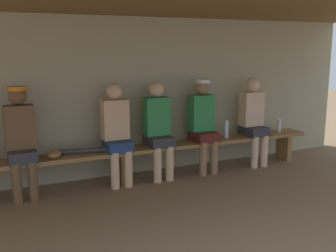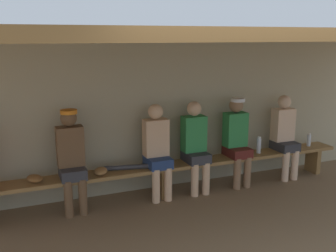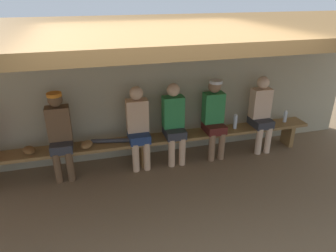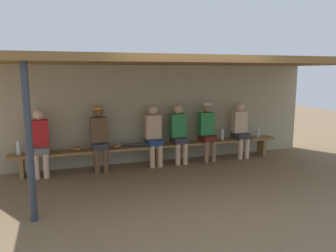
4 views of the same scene
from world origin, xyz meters
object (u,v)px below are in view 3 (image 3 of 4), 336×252
Objects in this scene: baseball_glove_dark_brown at (87,144)px; baseball_bat at (116,141)px; player_shirtless_tan at (174,121)px; player_rightmost at (60,132)px; water_bottle_clear at (235,122)px; water_bottle_green at (285,117)px; bench at (142,143)px; player_leftmost at (261,111)px; baseball_glove_worn at (29,150)px; player_in_white at (138,124)px; player_near_post at (214,115)px.

baseball_glove_dark_brown is 0.45m from baseball_bat.
player_shirtless_tan reaches higher than baseball_glove_dark_brown.
baseball_glove_dark_brown is (-1.41, -0.04, -0.22)m from player_shirtless_tan.
baseball_glove_dark_brown is at bearing -178.29° from player_shirtless_tan.
player_rightmost reaches higher than baseball_bat.
water_bottle_green is at bearing 1.29° from water_bottle_clear.
bench is 4.49× the size of player_leftmost.
water_bottle_green is (1.01, 0.02, -0.02)m from water_bottle_clear.
water_bottle_green is 4.35m from baseball_glove_worn.
water_bottle_clear is at bearing -178.71° from water_bottle_green.
player_leftmost is (3.36, -0.00, -0.02)m from player_rightmost.
water_bottle_green is 0.90× the size of baseball_glove_worn.
bench is 0.87m from baseball_glove_dark_brown.
player_in_white reaches higher than water_bottle_green.
player_leftmost and player_shirtless_tan have the same top height.
player_near_post is (2.47, 0.00, 0.00)m from player_rightmost.
player_near_post is at bearing -179.24° from water_bottle_green.
bench is 7.79× the size of baseball_bat.
baseball_glove_dark_brown is (0.83, -0.04, 0.00)m from baseball_glove_worn.
bench is 27.93× the size of water_bottle_green.
player_shirtless_tan is 1.11m from water_bottle_clear.
player_rightmost is at bearing 179.98° from player_shirtless_tan.
bench is 25.00× the size of baseball_glove_worn.
baseball_bat is (-0.96, -0.00, -0.24)m from player_shirtless_tan.
player_near_post is at bearing 179.43° from water_bottle_clear.
water_bottle_clear is at bearing -0.08° from player_rightmost.
player_leftmost is 6.21× the size of water_bottle_green.
baseball_bat is (-0.42, -0.00, 0.11)m from bench.
player_rightmost reaches higher than player_in_white.
bench is 2.66m from water_bottle_green.
player_shirtless_tan is at bearing -179.48° from water_bottle_green.
player_near_post is at bearing 0.00° from player_rightmost.
player_in_white is 2.18m from player_leftmost.
water_bottle_clear is (1.69, -0.00, -0.14)m from player_in_white.
baseball_glove_worn is at bearing -179.56° from player_rightmost.
player_shirtless_tan is (-0.70, -0.00, -0.02)m from player_near_post.
bench is at bearing -3.50° from player_in_white.
player_shirtless_tan is 5.11× the size of water_bottle_clear.
bench is 4.46× the size of player_near_post.
player_near_post reaches higher than baseball_glove_dark_brown.
player_leftmost reaches higher than baseball_glove_dark_brown.
player_shirtless_tan reaches higher than baseball_glove_worn.
bench is 0.43m from baseball_bat.
player_in_white is 6.21× the size of water_bottle_green.
player_shirtless_tan is 0.98m from baseball_bat.
water_bottle_clear is 3.34m from baseball_glove_worn.
player_in_white is 2.70m from water_bottle_green.
player_shirtless_tan is at bearing -0.02° from player_rightmost.
player_near_post is 0.43m from water_bottle_clear.
baseball_bat is (-3.06, -0.02, -0.07)m from water_bottle_green.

